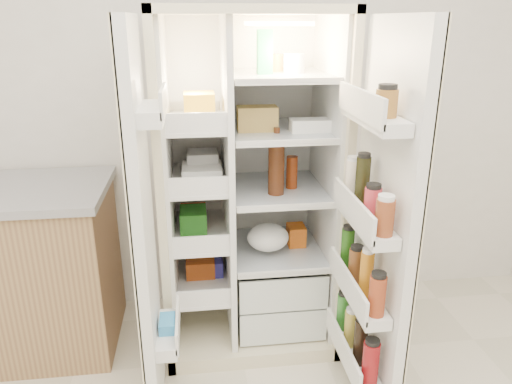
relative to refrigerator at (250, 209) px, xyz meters
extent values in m
cube|color=white|center=(-0.08, 0.35, 0.61)|extent=(4.00, 0.02, 2.70)
cube|color=beige|center=(-0.02, 0.28, 0.16)|extent=(0.92, 0.04, 1.80)
cube|color=beige|center=(-0.46, -0.05, 0.16)|extent=(0.04, 0.70, 1.80)
cube|color=beige|center=(0.42, -0.05, 0.16)|extent=(0.04, 0.70, 1.80)
cube|color=beige|center=(-0.02, -0.05, 1.04)|extent=(0.92, 0.70, 0.04)
cube|color=beige|center=(-0.02, -0.05, -0.70)|extent=(0.92, 0.70, 0.08)
cube|color=silver|center=(-0.02, 0.25, 0.18)|extent=(0.84, 0.02, 1.68)
cube|color=silver|center=(-0.43, -0.05, 0.18)|extent=(0.02, 0.62, 1.68)
cube|color=silver|center=(0.39, -0.05, 0.18)|extent=(0.02, 0.62, 1.68)
cube|color=silver|center=(-0.13, -0.05, 0.18)|extent=(0.03, 0.62, 1.68)
cube|color=silver|center=(0.14, -0.07, -0.56)|extent=(0.47, 0.52, 0.19)
cube|color=silver|center=(0.14, -0.07, -0.36)|extent=(0.47, 0.52, 0.19)
cube|color=#FFD18C|center=(0.14, 0.00, 0.98)|extent=(0.30, 0.30, 0.02)
cube|color=white|center=(-0.28, -0.05, -0.39)|extent=(0.28, 0.58, 0.02)
cube|color=white|center=(-0.28, -0.05, -0.09)|extent=(0.28, 0.58, 0.02)
cube|color=white|center=(-0.28, -0.05, 0.21)|extent=(0.28, 0.58, 0.02)
cube|color=white|center=(-0.28, -0.05, 0.51)|extent=(0.28, 0.58, 0.02)
cube|color=silver|center=(0.14, -0.05, -0.22)|extent=(0.49, 0.58, 0.01)
cube|color=silver|center=(0.14, -0.05, 0.14)|extent=(0.49, 0.58, 0.01)
cube|color=silver|center=(0.14, -0.05, 0.46)|extent=(0.49, 0.58, 0.02)
cube|color=silver|center=(0.14, -0.05, 0.74)|extent=(0.49, 0.58, 0.02)
cube|color=#C4511B|center=(-0.28, -0.05, -0.33)|extent=(0.16, 0.20, 0.10)
cube|color=#287921|center=(-0.28, -0.05, -0.02)|extent=(0.14, 0.18, 0.12)
cube|color=white|center=(-0.28, -0.05, 0.25)|extent=(0.20, 0.22, 0.07)
cube|color=yellow|center=(-0.28, -0.05, 0.59)|extent=(0.15, 0.16, 0.14)
cube|color=#3B37A5|center=(-0.28, -0.05, -0.34)|extent=(0.18, 0.20, 0.09)
cube|color=#CB5523|center=(-0.28, -0.05, -0.03)|extent=(0.14, 0.18, 0.10)
cube|color=silver|center=(-0.28, -0.05, 0.28)|extent=(0.16, 0.16, 0.12)
sphere|color=orange|center=(0.01, -0.15, -0.62)|extent=(0.07, 0.07, 0.07)
sphere|color=orange|center=(0.10, -0.11, -0.62)|extent=(0.07, 0.07, 0.07)
sphere|color=orange|center=(0.20, -0.15, -0.62)|extent=(0.07, 0.07, 0.07)
sphere|color=orange|center=(0.06, -0.01, -0.62)|extent=(0.07, 0.07, 0.07)
sphere|color=orange|center=(0.16, -0.03, -0.62)|extent=(0.07, 0.07, 0.07)
ellipsoid|color=#3C7928|center=(0.14, -0.05, -0.34)|extent=(0.26, 0.24, 0.11)
cylinder|color=#47210F|center=(0.12, -0.15, 0.27)|extent=(0.08, 0.08, 0.26)
cylinder|color=maroon|center=(0.21, -0.07, 0.23)|extent=(0.06, 0.06, 0.17)
cube|color=#278F50|center=(0.06, -0.08, 0.85)|extent=(0.07, 0.07, 0.21)
cylinder|color=white|center=(0.21, -0.05, 0.79)|extent=(0.10, 0.10, 0.09)
cylinder|color=#9F7024|center=(0.14, 0.04, 0.79)|extent=(0.07, 0.07, 0.09)
cube|color=white|center=(0.31, -0.14, 0.49)|extent=(0.25, 0.10, 0.06)
cube|color=#AB8B44|center=(0.03, -0.08, 0.52)|extent=(0.20, 0.11, 0.12)
ellipsoid|color=silver|center=(0.08, -0.13, -0.15)|extent=(0.23, 0.20, 0.14)
cube|color=#D15C16|center=(0.26, -0.03, -0.16)|extent=(0.10, 0.12, 0.12)
cube|color=silver|center=(-0.52, -0.60, 0.16)|extent=(0.05, 0.40, 1.72)
cube|color=beige|center=(-0.54, -0.60, 0.16)|extent=(0.01, 0.40, 1.72)
cube|color=silver|center=(-0.45, -0.60, -0.34)|extent=(0.09, 0.32, 0.06)
cube|color=silver|center=(-0.45, -0.60, 0.66)|extent=(0.09, 0.32, 0.06)
cube|color=#338CCC|center=(-0.45, -0.60, -0.31)|extent=(0.07, 0.12, 0.10)
cube|color=silver|center=(0.48, -0.69, 0.16)|extent=(0.05, 0.58, 1.72)
cube|color=beige|center=(0.51, -0.69, 0.16)|extent=(0.01, 0.58, 1.72)
cube|color=silver|center=(0.40, -0.69, -0.48)|extent=(0.11, 0.50, 0.05)
cube|color=silver|center=(0.40, -0.69, -0.14)|extent=(0.11, 0.50, 0.05)
cube|color=silver|center=(0.40, -0.69, 0.21)|extent=(0.11, 0.50, 0.05)
cube|color=silver|center=(0.40, -0.69, 0.64)|extent=(0.11, 0.50, 0.05)
cylinder|color=maroon|center=(0.40, -0.89, -0.36)|extent=(0.07, 0.07, 0.20)
cylinder|color=black|center=(0.40, -0.76, -0.35)|extent=(0.06, 0.06, 0.22)
cylinder|color=#B29E3B|center=(0.40, -0.63, -0.37)|extent=(0.06, 0.06, 0.18)
cylinder|color=#31822B|center=(0.40, -0.50, -0.36)|extent=(0.06, 0.06, 0.19)
cylinder|color=maroon|center=(0.40, -0.89, -0.03)|extent=(0.07, 0.07, 0.17)
cylinder|color=#B96F15|center=(0.40, -0.76, -0.01)|extent=(0.06, 0.06, 0.21)
cylinder|color=brown|center=(0.40, -0.63, -0.04)|extent=(0.07, 0.07, 0.16)
cylinder|color=#215513|center=(0.40, -0.50, -0.02)|extent=(0.06, 0.06, 0.20)
cylinder|color=brown|center=(0.40, -0.89, 0.30)|extent=(0.07, 0.07, 0.14)
cylinder|color=#BE313C|center=(0.40, -0.76, 0.30)|extent=(0.07, 0.07, 0.14)
cylinder|color=black|center=(0.40, -0.63, 0.35)|extent=(0.06, 0.06, 0.23)
cylinder|color=#F4E1C8|center=(0.40, -0.50, 0.32)|extent=(0.06, 0.06, 0.18)
cylinder|color=brown|center=(0.40, -0.81, 0.71)|extent=(0.08, 0.08, 0.10)
camera|label=1|loc=(-0.29, -2.48, 0.99)|focal=34.00mm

